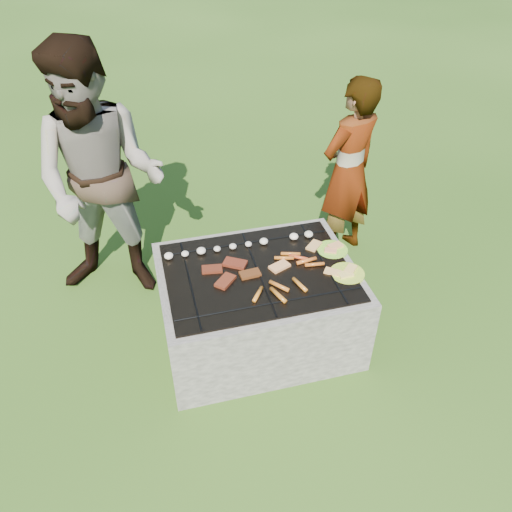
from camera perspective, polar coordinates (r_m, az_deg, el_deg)
The scene contains 10 objects.
lawn at distance 3.70m, azimuth 0.20°, elevation -9.06°, with size 60.00×60.00×0.00m, color #254711.
fire_pit at distance 3.50m, azimuth 0.21°, elevation -5.90°, with size 1.30×1.00×0.62m.
mushrooms at distance 3.47m, azimuth -1.78°, elevation 1.28°, with size 1.06×0.06×0.04m.
pork_slabs at distance 3.26m, azimuth -2.90°, elevation -1.76°, with size 0.37×0.32×0.02m.
sausages at distance 3.24m, azimuth 3.87°, elevation -2.02°, with size 0.56×0.49×0.03m.
bread_on_grate at distance 3.37m, azimuth 5.36°, elevation -0.50°, with size 0.46×0.42×0.02m.
plate_far at distance 3.51m, azimuth 8.73°, elevation 0.75°, with size 0.25×0.25×0.03m.
plate_near at distance 3.32m, azimuth 10.39°, elevation -1.95°, with size 0.29×0.29×0.03m.
cook at distance 4.15m, azimuth 10.49°, elevation 9.47°, with size 0.56×0.37×1.54m, color gray.
bystander at distance 3.70m, azimuth -17.23°, elevation 8.16°, with size 0.94×0.73×1.93m, color #A89B8C.
Camera 1 is at (-0.65, -2.44, 2.70)m, focal length 35.00 mm.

